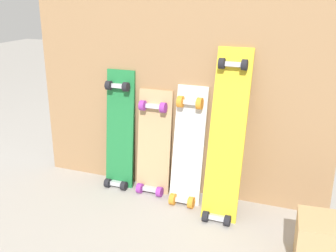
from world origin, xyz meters
TOP-DOWN VIEW (x-y plane):
  - ground_plane at (0.00, 0.00)m, footprint 12.00×12.00m
  - plywood_wall_panel at (0.00, 0.07)m, footprint 1.73×0.04m
  - skateboard_green at (-0.33, -0.01)m, footprint 0.17×0.16m
  - skateboard_natural at (-0.11, -0.01)m, footprint 0.20×0.15m
  - skateboard_white at (0.11, -0.04)m, footprint 0.17×0.21m
  - skateboard_yellow at (0.33, -0.09)m, footprint 0.18×0.31m
  - wooden_crate at (0.83, -0.38)m, footprint 0.23×0.23m

SIDE VIEW (x-z plane):
  - ground_plane at x=0.00m, z-range 0.00..0.00m
  - wooden_crate at x=0.83m, z-range 0.00..0.21m
  - skateboard_natural at x=-0.11m, z-range -0.07..0.60m
  - skateboard_white at x=0.11m, z-range -0.07..0.64m
  - skateboard_green at x=-0.33m, z-range -0.07..0.70m
  - skateboard_yellow at x=0.33m, z-range -0.07..0.86m
  - plywood_wall_panel at x=0.00m, z-range 0.00..1.77m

